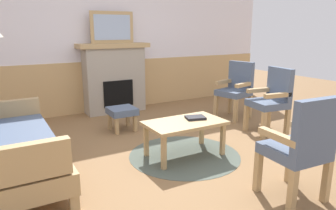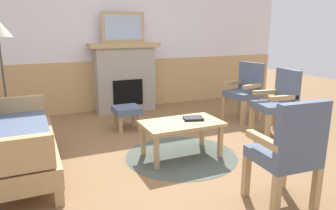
# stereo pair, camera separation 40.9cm
# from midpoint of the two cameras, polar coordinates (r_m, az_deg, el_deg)

# --- Properties ---
(ground_plane) EXTENTS (14.00, 14.00, 0.00)m
(ground_plane) POSITION_cam_midpoint_polar(r_m,az_deg,el_deg) (3.97, 5.08, -8.87)
(ground_plane) COLOR olive
(wall_back) EXTENTS (7.20, 0.14, 2.70)m
(wall_back) POSITION_cam_midpoint_polar(r_m,az_deg,el_deg) (6.07, -6.92, 11.67)
(wall_back) COLOR white
(wall_back) RESTS_ON ground_plane
(fireplace) EXTENTS (1.30, 0.44, 1.28)m
(fireplace) POSITION_cam_midpoint_polar(r_m,az_deg,el_deg) (5.89, -6.01, 5.20)
(fireplace) COLOR #A39989
(fireplace) RESTS_ON ground_plane
(framed_picture) EXTENTS (0.80, 0.04, 0.56)m
(framed_picture) POSITION_cam_midpoint_polar(r_m,az_deg,el_deg) (5.83, -6.24, 14.05)
(framed_picture) COLOR tan
(framed_picture) RESTS_ON fireplace
(couch) EXTENTS (0.70, 1.80, 0.98)m
(couch) POSITION_cam_midpoint_polar(r_m,az_deg,el_deg) (3.59, -23.62, -5.80)
(couch) COLOR tan
(couch) RESTS_ON ground_plane
(coffee_table) EXTENTS (0.96, 0.56, 0.44)m
(coffee_table) POSITION_cam_midpoint_polar(r_m,az_deg,el_deg) (3.76, 5.65, -3.95)
(coffee_table) COLOR tan
(coffee_table) RESTS_ON ground_plane
(round_rug) EXTENTS (1.38, 1.38, 0.01)m
(round_rug) POSITION_cam_midpoint_polar(r_m,az_deg,el_deg) (3.90, 5.52, -9.31)
(round_rug) COLOR #4C564C
(round_rug) RESTS_ON ground_plane
(book_on_table) EXTENTS (0.27, 0.23, 0.03)m
(book_on_table) POSITION_cam_midpoint_polar(r_m,az_deg,el_deg) (3.85, 7.72, -2.50)
(book_on_table) COLOR black
(book_on_table) RESTS_ON coffee_table
(footstool) EXTENTS (0.40, 0.40, 0.36)m
(footstool) POSITION_cam_midpoint_polar(r_m,az_deg,el_deg) (4.82, -5.20, -1.21)
(footstool) COLOR tan
(footstool) RESTS_ON ground_plane
(armchair_near_fireplace) EXTENTS (0.55, 0.55, 0.98)m
(armchair_near_fireplace) POSITION_cam_midpoint_polar(r_m,az_deg,el_deg) (4.78, 22.07, 0.83)
(armchair_near_fireplace) COLOR tan
(armchair_near_fireplace) RESTS_ON ground_plane
(armchair_by_window_left) EXTENTS (0.57, 0.57, 0.98)m
(armchair_by_window_left) POSITION_cam_midpoint_polar(r_m,az_deg,el_deg) (5.50, 16.20, 2.90)
(armchair_by_window_left) COLOR tan
(armchair_by_window_left) RESTS_ON ground_plane
(armchair_front_left) EXTENTS (0.51, 0.51, 0.98)m
(armchair_front_left) POSITION_cam_midpoint_polar(r_m,az_deg,el_deg) (2.91, 25.25, -7.50)
(armchair_front_left) COLOR tan
(armchair_front_left) RESTS_ON ground_plane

